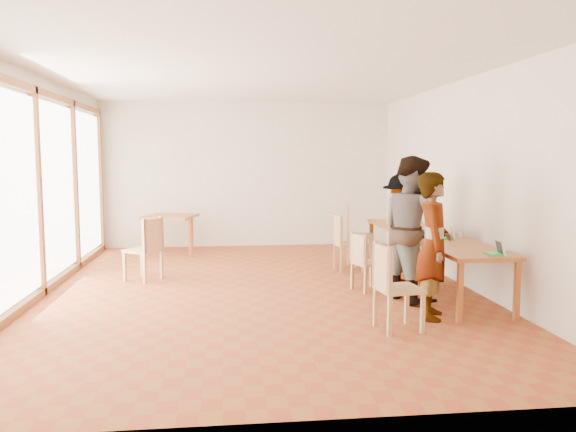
# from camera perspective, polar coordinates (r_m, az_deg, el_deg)

# --- Properties ---
(ground) EXTENTS (8.00, 8.00, 0.00)m
(ground) POSITION_cam_1_polar(r_m,az_deg,el_deg) (8.03, -2.95, -7.50)
(ground) COLOR #995225
(ground) RESTS_ON ground
(wall_back) EXTENTS (6.00, 0.10, 3.00)m
(wall_back) POSITION_cam_1_polar(r_m,az_deg,el_deg) (11.81, -4.16, 4.19)
(wall_back) COLOR beige
(wall_back) RESTS_ON ground
(wall_front) EXTENTS (6.00, 0.10, 3.00)m
(wall_front) POSITION_cam_1_polar(r_m,az_deg,el_deg) (3.84, 0.55, 0.37)
(wall_front) COLOR beige
(wall_front) RESTS_ON ground
(wall_right) EXTENTS (0.10, 8.00, 3.00)m
(wall_right) POSITION_cam_1_polar(r_m,az_deg,el_deg) (8.54, 17.57, 3.22)
(wall_right) COLOR beige
(wall_right) RESTS_ON ground
(window_wall) EXTENTS (0.10, 8.00, 3.00)m
(window_wall) POSITION_cam_1_polar(r_m,az_deg,el_deg) (8.19, -24.17, 2.86)
(window_wall) COLOR white
(window_wall) RESTS_ON ground
(ceiling) EXTENTS (6.00, 8.00, 0.04)m
(ceiling) POSITION_cam_1_polar(r_m,az_deg,el_deg) (7.89, -3.07, 14.35)
(ceiling) COLOR white
(ceiling) RESTS_ON wall_back
(communal_table) EXTENTS (0.80, 4.00, 0.75)m
(communal_table) POSITION_cam_1_polar(r_m,az_deg,el_deg) (8.51, 14.06, -2.08)
(communal_table) COLOR #B15C27
(communal_table) RESTS_ON ground
(side_table) EXTENTS (0.90, 0.90, 0.75)m
(side_table) POSITION_cam_1_polar(r_m,az_deg,el_deg) (11.11, -11.87, -0.33)
(side_table) COLOR #B15C27
(side_table) RESTS_ON ground
(chair_near) EXTENTS (0.50, 0.50, 0.51)m
(chair_near) POSITION_cam_1_polar(r_m,az_deg,el_deg) (6.17, 10.37, -6.18)
(chair_near) COLOR tan
(chair_near) RESTS_ON ground
(chair_mid) EXTENTS (0.49, 0.49, 0.44)m
(chair_mid) POSITION_cam_1_polar(r_m,az_deg,el_deg) (7.92, 7.68, -4.03)
(chair_mid) COLOR tan
(chair_mid) RESTS_ON ground
(chair_far) EXTENTS (0.47, 0.47, 0.49)m
(chair_far) POSITION_cam_1_polar(r_m,az_deg,el_deg) (9.30, 5.65, -2.10)
(chair_far) COLOR tan
(chair_far) RESTS_ON ground
(chair_empty) EXTENTS (0.56, 0.56, 0.55)m
(chair_empty) POSITION_cam_1_polar(r_m,az_deg,el_deg) (10.00, 6.68, -1.18)
(chair_empty) COLOR tan
(chair_empty) RESTS_ON ground
(chair_spare) EXTENTS (0.62, 0.62, 0.51)m
(chair_spare) POSITION_cam_1_polar(r_m,az_deg,el_deg) (8.75, -14.03, -2.59)
(chair_spare) COLOR tan
(chair_spare) RESTS_ON ground
(person_near) EXTENTS (0.59, 0.72, 1.71)m
(person_near) POSITION_cam_1_polar(r_m,az_deg,el_deg) (6.71, 14.57, -2.95)
(person_near) COLOR gray
(person_near) RESTS_ON ground
(person_mid) EXTENTS (0.96, 1.09, 1.89)m
(person_mid) POSITION_cam_1_polar(r_m,az_deg,el_deg) (7.52, 12.43, -1.23)
(person_mid) COLOR gray
(person_mid) RESTS_ON ground
(person_far) EXTENTS (0.82, 1.17, 1.65)m
(person_far) POSITION_cam_1_polar(r_m,az_deg,el_deg) (8.36, 11.65, -1.31)
(person_far) COLOR gray
(person_far) RESTS_ON ground
(laptop_near) EXTENTS (0.20, 0.23, 0.18)m
(laptop_near) POSITION_cam_1_polar(r_m,az_deg,el_deg) (6.92, 20.44, -3.31)
(laptop_near) COLOR green
(laptop_near) RESTS_ON communal_table
(laptop_mid) EXTENTS (0.27, 0.28, 0.20)m
(laptop_mid) POSITION_cam_1_polar(r_m,az_deg,el_deg) (8.05, 16.08, -1.87)
(laptop_mid) COLOR green
(laptop_mid) RESTS_ON communal_table
(laptop_far) EXTENTS (0.26, 0.27, 0.19)m
(laptop_far) POSITION_cam_1_polar(r_m,az_deg,el_deg) (9.52, 11.66, -0.58)
(laptop_far) COLOR green
(laptop_far) RESTS_ON communal_table
(yellow_mug) EXTENTS (0.17, 0.17, 0.10)m
(yellow_mug) POSITION_cam_1_polar(r_m,az_deg,el_deg) (8.58, 12.79, -1.33)
(yellow_mug) COLOR gold
(yellow_mug) RESTS_ON communal_table
(green_bottle) EXTENTS (0.07, 0.07, 0.28)m
(green_bottle) POSITION_cam_1_polar(r_m,az_deg,el_deg) (8.16, 14.80, -1.12)
(green_bottle) COLOR #157C3D
(green_bottle) RESTS_ON communal_table
(clear_glass) EXTENTS (0.07, 0.07, 0.09)m
(clear_glass) POSITION_cam_1_polar(r_m,az_deg,el_deg) (8.28, 17.16, -1.75)
(clear_glass) COLOR silver
(clear_glass) RESTS_ON communal_table
(condiment_cup) EXTENTS (0.08, 0.08, 0.06)m
(condiment_cup) POSITION_cam_1_polar(r_m,az_deg,el_deg) (8.32, 13.54, -1.72)
(condiment_cup) COLOR white
(condiment_cup) RESTS_ON communal_table
(pink_phone) EXTENTS (0.05, 0.10, 0.01)m
(pink_phone) POSITION_cam_1_polar(r_m,az_deg,el_deg) (9.88, 10.67, -0.58)
(pink_phone) COLOR #D93F75
(pink_phone) RESTS_ON communal_table
(black_pouch) EXTENTS (0.16, 0.26, 0.09)m
(black_pouch) POSITION_cam_1_polar(r_m,az_deg,el_deg) (8.08, 12.83, -1.81)
(black_pouch) COLOR black
(black_pouch) RESTS_ON communal_table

